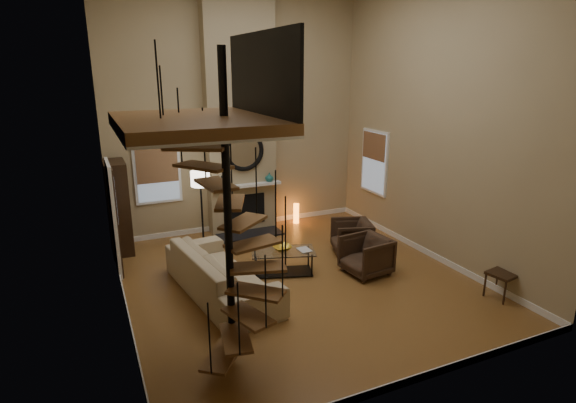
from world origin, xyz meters
name	(u,v)px	position (x,y,z in m)	size (l,w,h in m)	color
ground	(297,280)	(0.00, 0.00, -0.01)	(6.00, 6.50, 0.01)	#A57035
back_wall	(237,114)	(0.00, 3.25, 2.75)	(6.00, 0.02, 5.50)	tan
front_wall	(427,168)	(0.00, -3.25, 2.75)	(6.00, 0.02, 5.50)	tan
left_wall	(108,142)	(-3.00, 0.00, 2.75)	(0.02, 6.50, 5.50)	tan
right_wall	(437,122)	(3.00, 0.00, 2.75)	(0.02, 6.50, 5.50)	tan
baseboard_back	(241,224)	(0.00, 3.24, 0.06)	(6.00, 0.02, 0.12)	white
baseboard_front	(408,381)	(0.00, -3.24, 0.06)	(6.00, 0.02, 0.12)	white
baseboard_left	(127,310)	(-2.99, 0.00, 0.06)	(0.02, 6.50, 0.12)	white
baseboard_right	(425,251)	(2.99, 0.00, 0.06)	(0.02, 6.50, 0.12)	white
chimney_breast	(240,114)	(0.00, 3.06, 2.75)	(1.60, 0.38, 5.50)	#998763
hearth	(250,234)	(0.00, 2.57, 0.02)	(1.50, 0.60, 0.04)	black
firebox	(246,209)	(0.00, 2.86, 0.55)	(0.95, 0.02, 0.72)	black
mantel	(246,186)	(0.00, 2.78, 1.15)	(1.70, 0.18, 0.06)	white
mirror_frame	(244,151)	(0.00, 2.84, 1.95)	(0.94, 0.94, 0.10)	black
mirror_disc	(244,151)	(0.00, 2.85, 1.95)	(0.80, 0.80, 0.01)	white
vase_left	(222,181)	(-0.55, 2.82, 1.30)	(0.24, 0.24, 0.25)	black
vase_right	(269,177)	(0.60, 2.82, 1.28)	(0.20, 0.20, 0.21)	#195958
window_back	(157,169)	(-1.90, 3.22, 1.62)	(1.02, 0.06, 1.52)	white
window_right	(374,161)	(2.97, 2.00, 1.63)	(0.06, 1.02, 1.52)	white
entry_door	(114,218)	(-2.95, 1.80, 1.05)	(0.10, 1.05, 2.16)	white
loft	(203,117)	(-2.04, -1.80, 3.24)	(1.70, 2.20, 1.09)	brown
spiral_stair	(230,233)	(-1.78, -1.79, 1.78)	(1.47, 1.47, 4.06)	black
hutch	(118,208)	(-2.81, 2.79, 0.95)	(0.42, 0.89, 1.99)	#311E10
sofa	(220,272)	(-1.43, 0.05, 0.40)	(2.74, 1.07, 0.80)	tan
armchair_near	(355,237)	(1.67, 0.68, 0.35)	(0.76, 0.78, 0.71)	#3A271B
armchair_far	(369,255)	(1.40, -0.26, 0.35)	(0.78, 0.80, 0.73)	#3A271B
coffee_table	(283,259)	(-0.12, 0.37, 0.28)	(1.32, 0.93, 0.45)	silver
bowl	(282,248)	(-0.12, 0.42, 0.50)	(0.35, 0.35, 0.09)	gold
book	(303,250)	(0.23, 0.22, 0.46)	(0.21, 0.29, 0.03)	gray
floor_lamp	(201,185)	(-1.18, 2.23, 1.41)	(0.40, 0.40, 1.71)	black
accent_lamp	(296,213)	(1.36, 2.94, 0.25)	(0.14, 0.14, 0.50)	orange
side_chair	(506,268)	(2.94, -2.03, 0.53)	(0.50, 0.49, 0.94)	#311E10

